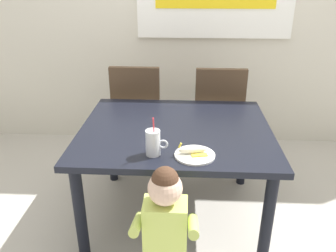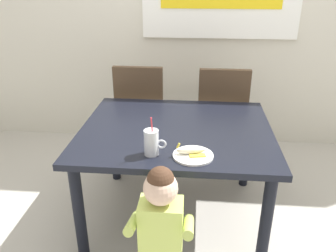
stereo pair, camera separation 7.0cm
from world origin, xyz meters
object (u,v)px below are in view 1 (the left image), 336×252
object	(u,v)px
snack_plate	(195,155)
milk_cup	(153,144)
dining_chair_right	(218,112)
peeled_banana	(193,150)
dining_table	(175,140)
dining_chair_left	(138,109)
toddler_standing	(165,222)

from	to	relation	value
snack_plate	milk_cup	bearing A→B (deg)	178.75
dining_chair_right	peeled_banana	distance (m)	1.17
peeled_banana	dining_table	bearing A→B (deg)	107.07
dining_table	dining_chair_left	xyz separation A→B (m)	(-0.37, 0.77, -0.09)
dining_table	peeled_banana	world-z (taller)	peeled_banana
toddler_standing	snack_plate	xyz separation A→B (m)	(0.15, 0.33, 0.20)
dining_table	toddler_standing	xyz separation A→B (m)	(-0.03, -0.71, -0.10)
dining_chair_right	snack_plate	size ratio (longest dim) A/B	4.17
dining_chair_left	toddler_standing	size ratio (longest dim) A/B	1.15
dining_table	peeled_banana	size ratio (longest dim) A/B	7.24
dining_table	dining_chair_right	size ratio (longest dim) A/B	1.32
dining_chair_right	peeled_banana	world-z (taller)	dining_chair_right
milk_cup	dining_chair_right	bearing A→B (deg)	67.66
dining_table	dining_chair_left	distance (m)	0.86
milk_cup	snack_plate	size ratio (longest dim) A/B	1.07
dining_chair_left	peeled_banana	distance (m)	1.26
dining_chair_left	milk_cup	xyz separation A→B (m)	(0.25, -1.15, 0.25)
dining_chair_left	snack_plate	bearing A→B (deg)	112.97
toddler_standing	dining_chair_right	bearing A→B (deg)	75.60
toddler_standing	dining_table	bearing A→B (deg)	87.90
peeled_banana	milk_cup	bearing A→B (deg)	-178.04
snack_plate	peeled_banana	size ratio (longest dim) A/B	1.31
dining_chair_right	toddler_standing	distance (m)	1.52
dining_chair_left	peeled_banana	xyz separation A→B (m)	(0.48, -1.14, 0.21)
dining_table	peeled_banana	xyz separation A→B (m)	(0.11, -0.37, 0.12)
dining_chair_right	snack_plate	bearing A→B (deg)	78.55
dining_chair_left	toddler_standing	bearing A→B (deg)	102.93
toddler_standing	peeled_banana	bearing A→B (deg)	68.12
dining_table	snack_plate	distance (m)	0.41
dining_chair_right	toddler_standing	bearing A→B (deg)	75.60
milk_cup	toddler_standing	bearing A→B (deg)	-75.49
dining_chair_left	snack_plate	world-z (taller)	dining_chair_left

